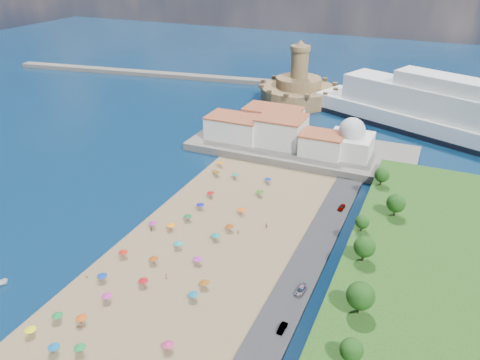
% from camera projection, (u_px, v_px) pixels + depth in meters
% --- Properties ---
extents(ground, '(700.00, 700.00, 0.00)m').
position_uv_depth(ground, '(193.00, 238.00, 135.53)').
color(ground, '#071938').
rests_on(ground, ground).
extents(terrace, '(90.00, 36.00, 3.00)m').
position_uv_depth(terrace, '(301.00, 148.00, 190.77)').
color(terrace, '#59544C').
rests_on(terrace, ground).
extents(jetty, '(18.00, 70.00, 2.40)m').
position_uv_depth(jetty, '(279.00, 116.00, 227.40)').
color(jetty, '#59544C').
rests_on(jetty, ground).
extents(breakwater, '(199.03, 34.77, 2.60)m').
position_uv_depth(breakwater, '(158.00, 74.00, 299.43)').
color(breakwater, '#59544C').
rests_on(breakwater, ground).
extents(waterfront_buildings, '(57.00, 29.00, 11.00)m').
position_uv_depth(waterfront_buildings, '(272.00, 129.00, 193.12)').
color(waterfront_buildings, silver).
rests_on(waterfront_buildings, terrace).
extents(domed_building, '(16.00, 16.00, 15.00)m').
position_uv_depth(domed_building, '(351.00, 140.00, 178.54)').
color(domed_building, silver).
rests_on(domed_building, terrace).
extents(fortress, '(40.00, 40.00, 32.40)m').
position_uv_depth(fortress, '(298.00, 89.00, 249.38)').
color(fortress, olive).
rests_on(fortress, ground).
extents(cruise_ship, '(144.84, 76.28, 32.25)m').
position_uv_depth(cruise_ship, '(471.00, 122.00, 195.45)').
color(cruise_ship, black).
rests_on(cruise_ship, ground).
extents(beach_parasols, '(32.17, 114.65, 2.20)m').
position_uv_depth(beach_parasols, '(155.00, 265.00, 120.49)').
color(beach_parasols, gray).
rests_on(beach_parasols, beach).
extents(beachgoers, '(34.13, 97.44, 1.83)m').
position_uv_depth(beachgoers, '(157.00, 267.00, 121.35)').
color(beachgoers, tan).
rests_on(beachgoers, beach).
extents(parked_cars, '(2.43, 60.86, 1.41)m').
position_uv_depth(parked_cars, '(313.00, 266.00, 121.58)').
color(parked_cars, gray).
rests_on(parked_cars, promenade).
extents(hillside_trees, '(11.76, 108.27, 7.73)m').
position_uv_depth(hillside_trees, '(361.00, 273.00, 105.18)').
color(hillside_trees, '#382314').
rests_on(hillside_trees, hillside).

